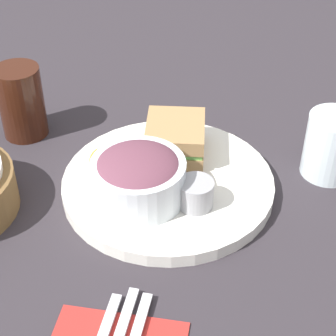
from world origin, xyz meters
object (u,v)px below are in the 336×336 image
(sandwich, at_px, (173,138))
(salad_bowl, at_px, (138,176))
(water_glass, at_px, (332,146))
(dressing_cup, at_px, (196,194))
(plate, at_px, (168,184))
(drink_glass, at_px, (21,102))

(sandwich, height_order, salad_bowl, salad_bowl)
(water_glass, bearing_deg, dressing_cup, 125.30)
(dressing_cup, xyz_separation_m, water_glass, (0.13, -0.19, 0.01))
(sandwich, distance_m, water_glass, 0.24)
(plate, xyz_separation_m, water_glass, (0.08, -0.24, 0.04))
(sandwich, bearing_deg, salad_bowl, 164.48)
(dressing_cup, height_order, water_glass, water_glass)
(dressing_cup, bearing_deg, water_glass, -54.70)
(drink_glass, distance_m, water_glass, 0.50)
(water_glass, bearing_deg, salad_bowl, 115.67)
(plate, height_order, water_glass, water_glass)
(salad_bowl, relative_size, dressing_cup, 2.64)
(sandwich, bearing_deg, drink_glass, 81.06)
(dressing_cup, bearing_deg, sandwich, 23.34)
(salad_bowl, relative_size, water_glass, 1.33)
(plate, xyz_separation_m, drink_glass, (0.11, 0.26, 0.05))
(drink_glass, bearing_deg, water_glass, -92.65)
(plate, distance_m, dressing_cup, 0.08)
(plate, bearing_deg, drink_glass, 67.97)
(plate, height_order, salad_bowl, salad_bowl)
(plate, bearing_deg, sandwich, 2.44)
(salad_bowl, bearing_deg, plate, -36.28)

